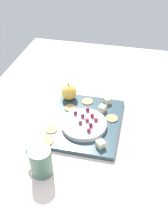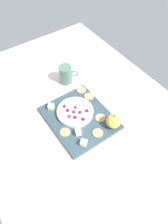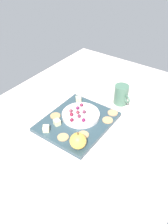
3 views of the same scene
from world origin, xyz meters
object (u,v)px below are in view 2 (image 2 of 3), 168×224
at_px(platter, 79,118).
at_px(grape_0, 74,112).
at_px(cheese_cube_0, 84,143).
at_px(grape_4, 69,116).
at_px(cheese_cube_1, 78,132).
at_px(cracker_4, 89,96).
at_px(cracker_0, 98,133).
at_px(serving_dish, 75,112).
at_px(grape_6, 68,110).
at_px(cheese_cube_2, 51,107).
at_px(grape_1, 83,119).
at_px(grape_3, 75,107).
at_px(cracker_1, 100,118).
at_px(cup, 66,75).
at_px(grape_7, 65,106).
at_px(apple_whole, 113,121).
at_px(cracker_3, 65,132).
at_px(cracker_2, 81,90).
at_px(grape_5, 75,118).
at_px(grape_2, 88,111).
at_px(grape_8, 80,112).

distance_m(platter, grape_0, 0.04).
height_order(cheese_cube_0, grape_4, grape_4).
relative_size(cheese_cube_1, cracker_4, 0.54).
height_order(cheese_cube_1, cracker_0, cheese_cube_1).
bearing_deg(serving_dish, cracker_4, -67.78).
bearing_deg(serving_dish, grape_6, 61.40).
relative_size(grape_0, grape_4, 1.00).
xyz_separation_m(cracker_0, grape_6, (0.17, 0.05, 0.02)).
xyz_separation_m(cheese_cube_2, cracker_4, (-0.04, -0.19, -0.01)).
bearing_deg(grape_1, grape_3, -5.07).
xyz_separation_m(cheese_cube_0, grape_1, (0.09, -0.06, 0.01)).
xyz_separation_m(cracker_1, cup, (0.31, -0.01, 0.03)).
distance_m(grape_4, cup, 0.27).
height_order(platter, cheese_cube_2, cheese_cube_2).
height_order(cracker_1, grape_0, grape_0).
relative_size(cracker_1, grape_7, 2.68).
relative_size(apple_whole, cracker_3, 1.40).
distance_m(cracker_2, cracker_3, 0.27).
bearing_deg(grape_5, platter, -71.12).
relative_size(grape_5, grape_7, 1.00).
bearing_deg(cheese_cube_0, cracker_0, -82.94).
relative_size(cracker_1, grape_0, 2.68).
distance_m(serving_dish, grape_3, 0.02).
bearing_deg(grape_0, grape_2, -121.38).
bearing_deg(grape_8, cheese_cube_2, 37.75).
distance_m(grape_1, cup, 0.30).
height_order(cheese_cube_0, cracker_4, cheese_cube_0).
height_order(cracker_4, grape_6, grape_6).
bearing_deg(grape_8, grape_0, 48.94).
xyz_separation_m(platter, cracker_2, (0.14, -0.10, 0.01)).
bearing_deg(cheese_cube_2, grape_8, -142.25).
xyz_separation_m(cracker_1, cracker_2, (0.20, -0.03, 0.00)).
bearing_deg(cracker_3, cracker_2, -50.02).
distance_m(cracker_2, grape_3, 0.14).
bearing_deg(cracker_3, apple_whole, -114.64).
bearing_deg(cheese_cube_1, grape_1, -54.45).
height_order(cheese_cube_2, cracker_3, cheese_cube_2).
distance_m(platter, cracker_0, 0.12).
height_order(platter, grape_6, grape_6).
distance_m(cheese_cube_2, grape_4, 0.11).
height_order(apple_whole, grape_2, apple_whole).
distance_m(grape_7, cup, 0.21).
distance_m(cheese_cube_2, grape_3, 0.12).
relative_size(apple_whole, grape_5, 3.74).
bearing_deg(cheese_cube_1, cup, -23.24).
bearing_deg(apple_whole, cheese_cube_1, 71.23).
distance_m(grape_2, grape_5, 0.07).
bearing_deg(grape_7, apple_whole, -147.44).
relative_size(cheese_cube_1, cracker_2, 0.54).
xyz_separation_m(cheese_cube_0, cracker_4, (0.21, -0.18, -0.01)).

